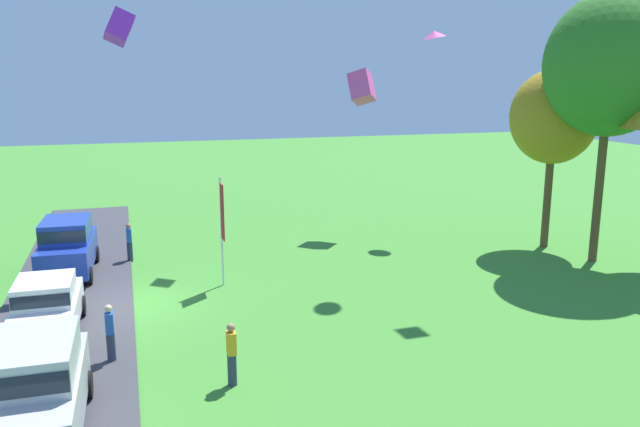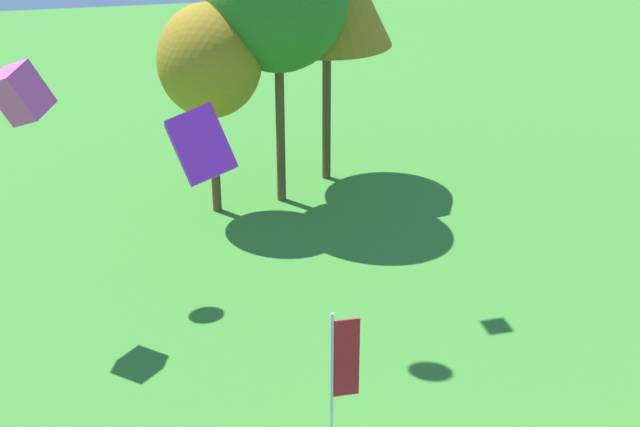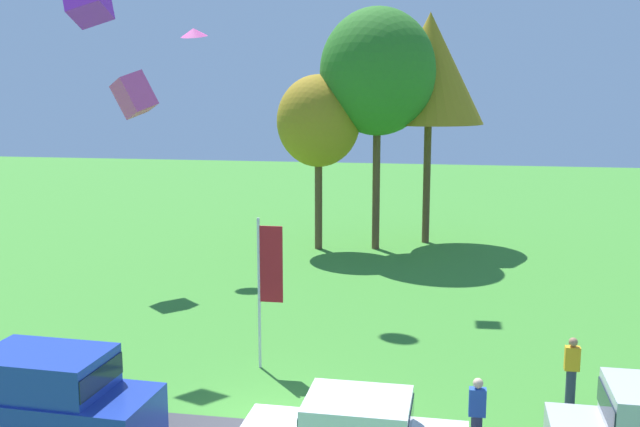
# 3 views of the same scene
# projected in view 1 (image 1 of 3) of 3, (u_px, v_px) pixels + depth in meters

# --- Properties ---
(ground_plane) EXTENTS (120.00, 120.00, 0.00)m
(ground_plane) POSITION_uv_depth(u_px,v_px,m) (128.00, 304.00, 22.13)
(ground_plane) COLOR #3D842D
(pavement_strip) EXTENTS (36.00, 4.40, 0.06)m
(pavement_strip) POSITION_uv_depth(u_px,v_px,m) (67.00, 310.00, 21.54)
(pavement_strip) COLOR #38383D
(pavement_strip) RESTS_ON ground
(car_suv_mid_row) EXTENTS (4.68, 2.21, 2.28)m
(car_suv_mid_row) POSITION_uv_depth(u_px,v_px,m) (67.00, 245.00, 25.14)
(car_suv_mid_row) COLOR #1E389E
(car_suv_mid_row) RESTS_ON ground
(car_sedan_by_flagpole) EXTENTS (4.42, 2.00, 1.84)m
(car_sedan_by_flagpole) POSITION_uv_depth(u_px,v_px,m) (46.00, 306.00, 19.07)
(car_sedan_by_flagpole) COLOR white
(car_sedan_by_flagpole) RESTS_ON ground
(car_suv_far_end) EXTENTS (4.63, 2.10, 2.28)m
(car_suv_far_end) POSITION_uv_depth(u_px,v_px,m) (35.00, 386.00, 13.58)
(car_suv_far_end) COLOR #B7B7BC
(car_suv_far_end) RESTS_ON ground
(person_on_lawn) EXTENTS (0.36, 0.24, 1.71)m
(person_on_lawn) POSITION_uv_depth(u_px,v_px,m) (232.00, 354.00, 16.12)
(person_on_lawn) COLOR #2D334C
(person_on_lawn) RESTS_ON ground
(person_watching_sky) EXTENTS (0.36, 0.24, 1.71)m
(person_watching_sky) POSITION_uv_depth(u_px,v_px,m) (110.00, 333.00, 17.44)
(person_watching_sky) COLOR #2D334C
(person_watching_sky) RESTS_ON ground
(person_beside_suv) EXTENTS (0.36, 0.24, 1.71)m
(person_beside_suv) POSITION_uv_depth(u_px,v_px,m) (129.00, 242.00, 27.17)
(person_beside_suv) COLOR #2D334C
(person_beside_suv) RESTS_ON ground
(tree_right_of_center) EXTENTS (3.94, 3.94, 8.31)m
(tree_right_of_center) POSITION_uv_depth(u_px,v_px,m) (554.00, 117.00, 28.55)
(tree_right_of_center) COLOR brown
(tree_right_of_center) RESTS_ON ground
(tree_left_of_center) EXTENTS (5.40, 5.40, 11.40)m
(tree_left_of_center) POSITION_uv_depth(u_px,v_px,m) (611.00, 65.00, 25.68)
(tree_left_of_center) COLOR brown
(tree_left_of_center) RESTS_ON ground
(flag_banner) EXTENTS (0.71, 0.08, 4.25)m
(flag_banner) POSITION_uv_depth(u_px,v_px,m) (222.00, 219.00, 23.44)
(flag_banner) COLOR silver
(flag_banner) RESTS_ON ground
(kite_box_mid_center) EXTENTS (1.96, 1.50, 1.96)m
(kite_box_mid_center) POSITION_uv_depth(u_px,v_px,m) (362.00, 87.00, 31.80)
(kite_box_mid_center) COLOR #EA4C9E
(kite_delta_over_trees) EXTENTS (1.28, 1.32, 0.55)m
(kite_delta_over_trees) POSITION_uv_depth(u_px,v_px,m) (435.00, 34.00, 30.99)
(kite_delta_over_trees) COLOR #EA4C9E
(kite_box_high_left) EXTENTS (1.14, 1.28, 1.54)m
(kite_box_high_left) POSITION_uv_depth(u_px,v_px,m) (119.00, 27.00, 24.02)
(kite_box_high_left) COLOR purple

